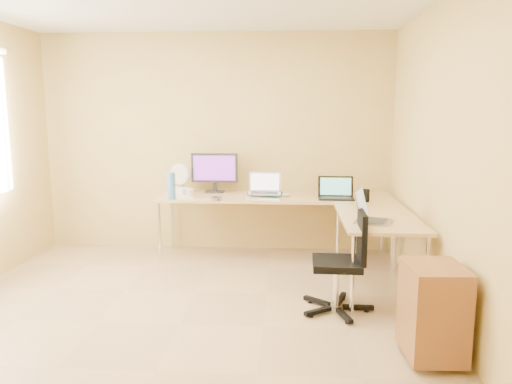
# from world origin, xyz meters

# --- Properties ---
(floor) EXTENTS (4.50, 4.50, 0.00)m
(floor) POSITION_xyz_m (0.00, 0.00, 0.00)
(floor) COLOR tan
(floor) RESTS_ON ground
(wall_back) EXTENTS (4.50, 0.00, 4.50)m
(wall_back) POSITION_xyz_m (0.00, 2.25, 1.30)
(wall_back) COLOR tan
(wall_back) RESTS_ON ground
(wall_front) EXTENTS (4.50, 0.00, 4.50)m
(wall_front) POSITION_xyz_m (0.00, -2.25, 1.30)
(wall_front) COLOR tan
(wall_front) RESTS_ON ground
(wall_right) EXTENTS (0.00, 4.50, 4.50)m
(wall_right) POSITION_xyz_m (2.10, 0.00, 1.30)
(wall_right) COLOR tan
(wall_right) RESTS_ON ground
(desk_main) EXTENTS (2.65, 0.70, 0.73)m
(desk_main) POSITION_xyz_m (0.72, 1.85, 0.36)
(desk_main) COLOR tan
(desk_main) RESTS_ON ground
(desk_return) EXTENTS (0.70, 1.30, 0.73)m
(desk_return) POSITION_xyz_m (1.70, 0.85, 0.36)
(desk_return) COLOR tan
(desk_return) RESTS_ON ground
(monitor) EXTENTS (0.55, 0.18, 0.47)m
(monitor) POSITION_xyz_m (0.00, 2.05, 0.97)
(monitor) COLOR #262626
(monitor) RESTS_ON desk_main
(book_stack) EXTENTS (0.24, 0.29, 0.04)m
(book_stack) POSITION_xyz_m (0.69, 1.81, 0.75)
(book_stack) COLOR #1C817D
(book_stack) RESTS_ON desk_main
(laptop_center) EXTENTS (0.37, 0.29, 0.23)m
(laptop_center) POSITION_xyz_m (0.60, 1.72, 0.89)
(laptop_center) COLOR #ACAFC4
(laptop_center) RESTS_ON desk_main
(laptop_black) EXTENTS (0.39, 0.29, 0.24)m
(laptop_black) POSITION_xyz_m (1.40, 1.70, 0.85)
(laptop_black) COLOR black
(laptop_black) RESTS_ON desk_main
(keyboard) EXTENTS (0.41, 0.22, 0.02)m
(keyboard) POSITION_xyz_m (0.60, 1.66, 0.74)
(keyboard) COLOR silver
(keyboard) RESTS_ON desk_main
(mouse) EXTENTS (0.11, 0.08, 0.04)m
(mouse) POSITION_xyz_m (0.84, 1.83, 0.75)
(mouse) COLOR white
(mouse) RESTS_ON desk_main
(mug) EXTENTS (0.13, 0.13, 0.09)m
(mug) POSITION_xyz_m (-0.24, 1.72, 0.78)
(mug) COLOR silver
(mug) RESTS_ON desk_main
(cd_stack) EXTENTS (0.13, 0.13, 0.03)m
(cd_stack) POSITION_xyz_m (0.09, 1.55, 0.75)
(cd_stack) COLOR #AAABBB
(cd_stack) RESTS_ON desk_main
(water_bottle) EXTENTS (0.11, 0.11, 0.30)m
(water_bottle) POSITION_xyz_m (-0.40, 1.55, 0.88)
(water_bottle) COLOR #4785BC
(water_bottle) RESTS_ON desk_main
(papers) EXTENTS (0.26, 0.31, 0.01)m
(papers) POSITION_xyz_m (-0.29, 1.69, 0.73)
(papers) COLOR silver
(papers) RESTS_ON desk_main
(white_box) EXTENTS (0.23, 0.20, 0.07)m
(white_box) POSITION_xyz_m (-0.40, 1.93, 0.77)
(white_box) COLOR white
(white_box) RESTS_ON desk_main
(desk_fan) EXTENTS (0.32, 0.32, 0.31)m
(desk_fan) POSITION_xyz_m (-0.40, 2.05, 0.89)
(desk_fan) COLOR silver
(desk_fan) RESTS_ON desk_main
(black_cup) EXTENTS (0.08, 0.08, 0.13)m
(black_cup) POSITION_xyz_m (1.70, 1.55, 0.80)
(black_cup) COLOR black
(black_cup) RESTS_ON desk_main
(laptop_return) EXTENTS (0.43, 0.39, 0.24)m
(laptop_return) POSITION_xyz_m (1.61, 0.58, 0.85)
(laptop_return) COLOR #9CA0B4
(laptop_return) RESTS_ON desk_return
(office_chair) EXTENTS (0.54, 0.54, 0.88)m
(office_chair) POSITION_xyz_m (1.28, 0.36, 0.50)
(office_chair) COLOR black
(office_chair) RESTS_ON ground
(cabinet) EXTENTS (0.39, 0.47, 0.63)m
(cabinet) POSITION_xyz_m (1.85, -0.45, 0.36)
(cabinet) COLOR #9E7240
(cabinet) RESTS_ON ground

